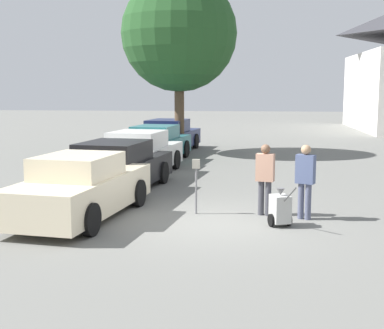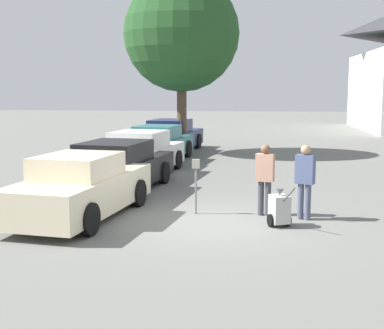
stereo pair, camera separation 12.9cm
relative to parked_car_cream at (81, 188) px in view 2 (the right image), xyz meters
name	(u,v)px [view 2 (the right image)]	position (x,y,z in m)	size (l,w,h in m)	color
ground_plane	(208,223)	(2.98, -0.16, -0.70)	(120.00, 120.00, 0.00)	slate
parked_car_cream	(81,188)	(0.00, 0.00, 0.00)	(2.39, 4.83, 1.49)	beige
parked_car_black	(117,168)	(0.00, 3.21, -0.01)	(2.58, 5.32, 1.48)	black
parked_car_white	(141,154)	(0.00, 6.45, 0.01)	(2.49, 4.91, 1.52)	silver
parked_car_teal	(158,144)	(0.00, 9.88, 0.00)	(2.39, 4.87, 1.48)	#23666B
parked_car_navy	(171,137)	(0.00, 13.25, 0.02)	(2.55, 5.42, 1.54)	#19234C
parking_meter	(196,176)	(2.60, 0.68, 0.23)	(0.18, 0.09, 1.32)	slate
person_worker	(265,175)	(4.23, 0.72, 0.27)	(0.46, 0.31, 1.69)	#3F3F47
person_supervisor	(305,177)	(5.13, 0.42, 0.29)	(0.47, 0.37, 1.72)	#515670
equipment_cart	(279,209)	(4.54, -0.27, -0.31)	(0.55, 0.99, 1.00)	#B2B2AD
shade_tree	(182,34)	(0.62, 12.46, 4.71)	(5.18, 5.18, 8.02)	brown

